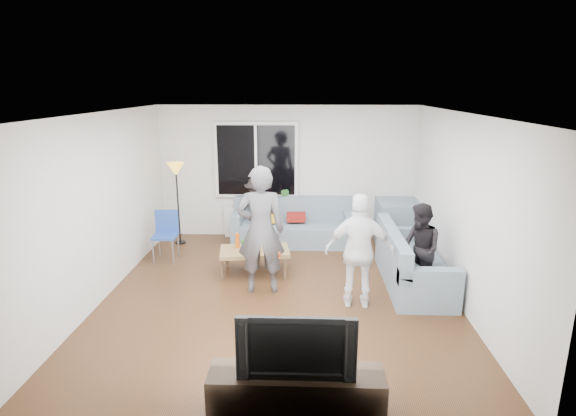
{
  "coord_description": "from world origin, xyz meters",
  "views": [
    {
      "loc": [
        0.36,
        -6.1,
        2.94
      ],
      "look_at": [
        0.1,
        0.6,
        1.15
      ],
      "focal_mm": 28.49,
      "sensor_mm": 36.0,
      "label": 1
    }
  ],
  "objects_px": {
    "side_chair": "(165,237)",
    "floor_lamp": "(178,204)",
    "player_left": "(261,230)",
    "spectator_right": "(420,249)",
    "sofa_right_section": "(414,258)",
    "tv_console": "(296,393)",
    "player_right": "(360,251)",
    "television": "(296,343)",
    "sofa_back_section": "(293,222)",
    "coffee_table": "(255,261)",
    "spectator_back": "(257,210)"
  },
  "relations": [
    {
      "from": "player_right",
      "to": "side_chair",
      "type": "bearing_deg",
      "value": -22.69
    },
    {
      "from": "sofa_right_section",
      "to": "player_left",
      "type": "xyz_separation_m",
      "value": [
        -2.29,
        -0.33,
        0.52
      ]
    },
    {
      "from": "sofa_back_section",
      "to": "tv_console",
      "type": "relative_size",
      "value": 1.44
    },
    {
      "from": "floor_lamp",
      "to": "television",
      "type": "bearing_deg",
      "value": -63.43
    },
    {
      "from": "player_left",
      "to": "player_right",
      "type": "distance_m",
      "value": 1.44
    },
    {
      "from": "tv_console",
      "to": "coffee_table",
      "type": "bearing_deg",
      "value": 102.66
    },
    {
      "from": "player_right",
      "to": "television",
      "type": "height_order",
      "value": "player_right"
    },
    {
      "from": "player_right",
      "to": "sofa_back_section",
      "type": "bearing_deg",
      "value": -65.35
    },
    {
      "from": "spectator_back",
      "to": "tv_console",
      "type": "bearing_deg",
      "value": -74.74
    },
    {
      "from": "floor_lamp",
      "to": "spectator_right",
      "type": "relative_size",
      "value": 1.17
    },
    {
      "from": "sofa_back_section",
      "to": "spectator_back",
      "type": "height_order",
      "value": "spectator_back"
    },
    {
      "from": "player_right",
      "to": "spectator_back",
      "type": "distance_m",
      "value": 3.08
    },
    {
      "from": "player_left",
      "to": "tv_console",
      "type": "relative_size",
      "value": 1.18
    },
    {
      "from": "coffee_table",
      "to": "spectator_back",
      "type": "relative_size",
      "value": 0.85
    },
    {
      "from": "floor_lamp",
      "to": "tv_console",
      "type": "xyz_separation_m",
      "value": [
        2.35,
        -4.69,
        -0.56
      ]
    },
    {
      "from": "player_left",
      "to": "spectator_right",
      "type": "relative_size",
      "value": 1.41
    },
    {
      "from": "sofa_right_section",
      "to": "side_chair",
      "type": "relative_size",
      "value": 2.33
    },
    {
      "from": "player_left",
      "to": "tv_console",
      "type": "xyz_separation_m",
      "value": [
        0.57,
        -2.63,
        -0.72
      ]
    },
    {
      "from": "sofa_back_section",
      "to": "side_chair",
      "type": "distance_m",
      "value": 2.39
    },
    {
      "from": "sofa_back_section",
      "to": "tv_console",
      "type": "xyz_separation_m",
      "value": [
        0.16,
        -4.77,
        -0.2
      ]
    },
    {
      "from": "sofa_right_section",
      "to": "spectator_back",
      "type": "bearing_deg",
      "value": 54.43
    },
    {
      "from": "sofa_right_section",
      "to": "spectator_back",
      "type": "relative_size",
      "value": 1.55
    },
    {
      "from": "coffee_table",
      "to": "spectator_back",
      "type": "xyz_separation_m",
      "value": [
        -0.11,
        1.5,
        0.45
      ]
    },
    {
      "from": "spectator_back",
      "to": "player_right",
      "type": "bearing_deg",
      "value": -52.18
    },
    {
      "from": "tv_console",
      "to": "spectator_back",
      "type": "bearing_deg",
      "value": 100.1
    },
    {
      "from": "spectator_right",
      "to": "side_chair",
      "type": "bearing_deg",
      "value": -120.66
    },
    {
      "from": "floor_lamp",
      "to": "television",
      "type": "xyz_separation_m",
      "value": [
        2.35,
        -4.69,
        -0.04
      ]
    },
    {
      "from": "player_left",
      "to": "floor_lamp",
      "type": "bearing_deg",
      "value": -53.85
    },
    {
      "from": "player_right",
      "to": "spectator_back",
      "type": "height_order",
      "value": "player_right"
    },
    {
      "from": "side_chair",
      "to": "tv_console",
      "type": "bearing_deg",
      "value": -61.31
    },
    {
      "from": "sofa_right_section",
      "to": "sofa_back_section",
      "type": "bearing_deg",
      "value": 46.1
    },
    {
      "from": "player_right",
      "to": "tv_console",
      "type": "xyz_separation_m",
      "value": [
        -0.8,
        -2.21,
        -0.57
      ]
    },
    {
      "from": "spectator_right",
      "to": "spectator_back",
      "type": "relative_size",
      "value": 1.03
    },
    {
      "from": "coffee_table",
      "to": "side_chair",
      "type": "height_order",
      "value": "side_chair"
    },
    {
      "from": "coffee_table",
      "to": "side_chair",
      "type": "xyz_separation_m",
      "value": [
        -1.6,
        0.5,
        0.23
      ]
    },
    {
      "from": "sofa_back_section",
      "to": "spectator_back",
      "type": "bearing_deg",
      "value": 177.52
    },
    {
      "from": "player_right",
      "to": "television",
      "type": "bearing_deg",
      "value": 74.01
    },
    {
      "from": "player_left",
      "to": "spectator_right",
      "type": "height_order",
      "value": "player_left"
    },
    {
      "from": "sofa_right_section",
      "to": "television",
      "type": "xyz_separation_m",
      "value": [
        -1.72,
        -2.96,
        0.32
      ]
    },
    {
      "from": "spectator_back",
      "to": "floor_lamp",
      "type": "bearing_deg",
      "value": -170.61
    },
    {
      "from": "sofa_back_section",
      "to": "floor_lamp",
      "type": "relative_size",
      "value": 1.47
    },
    {
      "from": "sofa_right_section",
      "to": "floor_lamp",
      "type": "distance_m",
      "value": 4.44
    },
    {
      "from": "sofa_right_section",
      "to": "floor_lamp",
      "type": "height_order",
      "value": "floor_lamp"
    },
    {
      "from": "side_chair",
      "to": "floor_lamp",
      "type": "xyz_separation_m",
      "value": [
        0.0,
        0.9,
        0.35
      ]
    },
    {
      "from": "sofa_right_section",
      "to": "coffee_table",
      "type": "bearing_deg",
      "value": 82.11
    },
    {
      "from": "side_chair",
      "to": "tv_console",
      "type": "relative_size",
      "value": 0.54
    },
    {
      "from": "floor_lamp",
      "to": "spectator_right",
      "type": "bearing_deg",
      "value": -26.47
    },
    {
      "from": "floor_lamp",
      "to": "spectator_right",
      "type": "distance_m",
      "value": 4.55
    },
    {
      "from": "player_left",
      "to": "television",
      "type": "xyz_separation_m",
      "value": [
        0.57,
        -2.63,
        -0.2
      ]
    },
    {
      "from": "side_chair",
      "to": "tv_console",
      "type": "xyz_separation_m",
      "value": [
        2.35,
        -3.79,
        -0.21
      ]
    }
  ]
}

